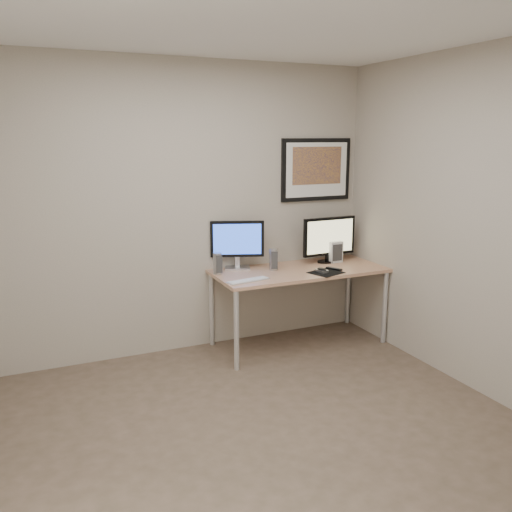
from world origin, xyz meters
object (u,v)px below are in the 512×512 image
(desk, at_px, (299,276))
(keyboard, at_px, (248,280))
(speaker_left, at_px, (217,263))
(monitor_tv, at_px, (329,238))
(framed_art, at_px, (316,170))
(monitor_large, at_px, (237,242))
(fan_unit, at_px, (334,252))
(speaker_right, at_px, (274,259))

(desk, bearing_deg, keyboard, -162.41)
(speaker_left, xyz_separation_m, keyboard, (0.15, -0.34, -0.09))
(desk, bearing_deg, monitor_tv, 19.07)
(speaker_left, bearing_deg, framed_art, 4.75)
(desk, xyz_separation_m, monitor_large, (-0.52, 0.26, 0.32))
(monitor_tv, height_order, fan_unit, monitor_tv)
(desk, distance_m, speaker_left, 0.78)
(desk, distance_m, keyboard, 0.63)
(monitor_tv, bearing_deg, monitor_large, 170.65)
(speaker_right, xyz_separation_m, keyboard, (-0.37, -0.27, -0.09))
(monitor_tv, distance_m, speaker_left, 1.16)
(speaker_left, distance_m, fan_unit, 1.21)
(keyboard, bearing_deg, framed_art, 19.23)
(speaker_left, height_order, keyboard, speaker_left)
(framed_art, bearing_deg, desk, -136.54)
(monitor_tv, xyz_separation_m, speaker_right, (-0.63, -0.06, -0.14))
(framed_art, distance_m, keyboard, 1.40)
(speaker_left, bearing_deg, speaker_right, -12.17)
(desk, xyz_separation_m, framed_art, (0.35, 0.33, 0.96))
(speaker_left, bearing_deg, keyboard, -70.53)
(desk, xyz_separation_m, monitor_tv, (0.40, 0.14, 0.30))
(desk, relative_size, framed_art, 2.13)
(framed_art, distance_m, fan_unit, 0.82)
(framed_art, height_order, monitor_large, framed_art)
(desk, relative_size, monitor_tv, 2.81)
(speaker_right, bearing_deg, monitor_large, 160.93)
(speaker_left, bearing_deg, monitor_large, 19.69)
(desk, xyz_separation_m, keyboard, (-0.60, -0.19, 0.07))
(monitor_tv, height_order, speaker_left, monitor_tv)
(framed_art, relative_size, monitor_tv, 1.32)
(monitor_large, distance_m, fan_unit, 0.99)
(desk, relative_size, keyboard, 4.20)
(framed_art, bearing_deg, monitor_tv, -74.84)
(monitor_tv, height_order, speaker_right, monitor_tv)
(monitor_large, distance_m, keyboard, 0.52)
(desk, xyz_separation_m, speaker_right, (-0.23, 0.08, 0.16))
(fan_unit, bearing_deg, framed_art, 116.17)
(monitor_large, relative_size, monitor_tv, 0.84)
(speaker_right, bearing_deg, keyboard, -131.27)
(framed_art, relative_size, speaker_right, 3.80)
(desk, xyz_separation_m, fan_unit, (0.46, 0.13, 0.17))
(framed_art, xyz_separation_m, monitor_large, (-0.87, -0.07, -0.64))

